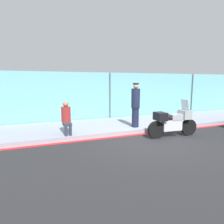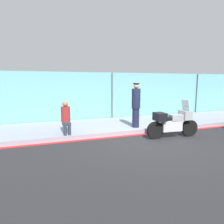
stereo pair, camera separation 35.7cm
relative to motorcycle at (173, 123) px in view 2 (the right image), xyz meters
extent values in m
plane|color=#262628|center=(-1.04, -0.21, -0.58)|extent=(120.00, 120.00, 0.00)
cube|color=#8E93A3|center=(-1.04, 2.39, -0.49)|extent=(42.17, 3.04, 0.17)
cube|color=red|center=(-1.04, 0.78, -0.58)|extent=(42.17, 0.18, 0.01)
cube|color=#6BB2B7|center=(-1.04, 4.00, 0.72)|extent=(40.06, 0.08, 2.59)
cylinder|color=#4C4C51|center=(-1.04, 3.90, 0.72)|extent=(0.05, 0.05, 2.59)
cylinder|color=#4C4C51|center=(4.64, 3.90, 0.72)|extent=(0.05, 0.05, 2.59)
cylinder|color=black|center=(0.74, -0.06, -0.25)|extent=(0.66, 0.19, 0.65)
cylinder|color=black|center=(-0.71, 0.05, -0.25)|extent=(0.66, 0.19, 0.65)
cube|color=silver|center=(-0.05, 0.00, -0.11)|extent=(0.82, 0.34, 0.42)
cube|color=#999EA3|center=(0.15, -0.01, 0.19)|extent=(0.54, 0.35, 0.22)
cube|color=black|center=(-0.14, 0.01, 0.15)|extent=(0.62, 0.33, 0.10)
cube|color=#999EA3|center=(0.52, -0.04, 0.27)|extent=(0.36, 0.50, 0.34)
cube|color=silver|center=(0.52, -0.04, 0.65)|extent=(0.14, 0.43, 0.42)
cube|color=black|center=(-0.55, 0.04, 0.25)|extent=(0.40, 0.53, 0.30)
cylinder|color=#191E38|center=(-0.87, 1.37, 0.01)|extent=(0.30, 0.30, 0.82)
cylinder|color=#191E38|center=(-0.87, 1.37, 0.83)|extent=(0.36, 0.36, 0.82)
sphere|color=tan|center=(-0.87, 1.37, 1.36)|extent=(0.23, 0.23, 0.23)
cylinder|color=black|center=(-0.87, 1.37, 1.45)|extent=(0.26, 0.26, 0.05)
cylinder|color=#2D3342|center=(-3.88, 1.00, -0.21)|extent=(0.11, 0.11, 0.40)
cylinder|color=#2D3342|center=(-3.73, 1.00, -0.21)|extent=(0.11, 0.11, 0.40)
cube|color=#2D3342|center=(-3.81, 1.20, -0.01)|extent=(0.29, 0.40, 0.10)
cylinder|color=maroon|center=(-3.81, 1.40, 0.32)|extent=(0.34, 0.34, 0.56)
sphere|color=#A37556|center=(-3.81, 1.40, 0.71)|extent=(0.21, 0.21, 0.21)
camera|label=1|loc=(-4.97, -6.07, 1.53)|focal=32.00mm
camera|label=2|loc=(-4.64, -6.20, 1.53)|focal=32.00mm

